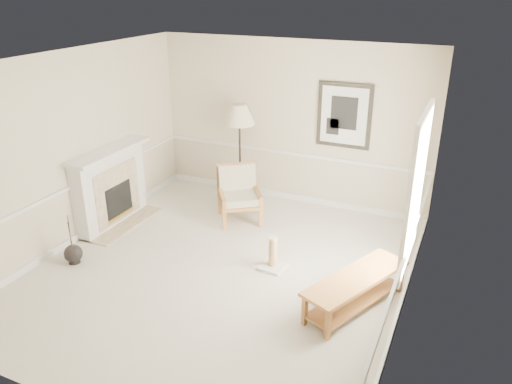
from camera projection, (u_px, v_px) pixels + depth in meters
ground at (220, 270)px, 7.08m from camera, size 5.50×5.50×0.00m
room at (229, 144)px, 6.36m from camera, size 5.04×5.54×2.92m
fireplace at (111, 187)px, 8.22m from camera, size 0.64×1.64×1.31m
floor_vase at (73, 254)px, 7.21m from camera, size 0.27×0.27×0.78m
armchair at (239, 191)px, 8.45m from camera, size 0.98×1.00×0.91m
floor_lamp at (239, 117)px, 8.80m from camera, size 0.72×0.72×1.78m
bench at (356, 287)px, 6.17m from camera, size 1.08×1.63×0.45m
scratching_post at (273, 258)px, 7.08m from camera, size 0.38×0.38×0.50m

